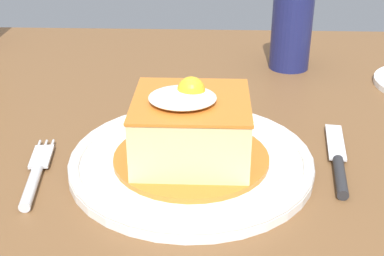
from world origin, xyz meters
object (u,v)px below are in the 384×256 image
at_px(knife, 339,166).
at_px(main_plate, 191,160).
at_px(soda_can, 291,32).
at_px(fork, 35,176).

bearing_deg(knife, main_plate, -179.86).
xyz_separation_m(knife, soda_can, (-0.01, 0.34, 0.06)).
distance_m(main_plate, soda_can, 0.37).
bearing_deg(main_plate, fork, -167.84).
bearing_deg(knife, soda_can, 92.53).
distance_m(knife, soda_can, 0.34).
bearing_deg(soda_can, knife, -87.47).
distance_m(fork, soda_can, 0.49).
relative_size(main_plate, soda_can, 2.21).
relative_size(fork, knife, 0.86).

